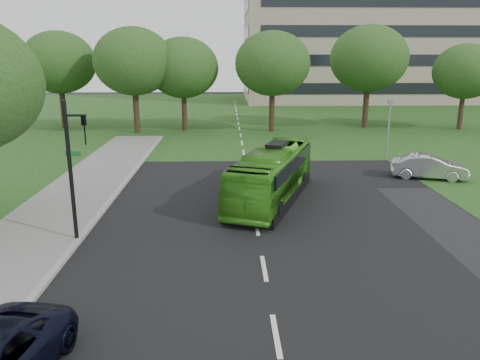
% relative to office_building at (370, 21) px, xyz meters
% --- Properties ---
extents(ground, '(160.00, 160.00, 0.00)m').
position_rel_office_building_xyz_m(ground, '(-21.96, -61.96, -12.50)').
color(ground, black).
rests_on(ground, ground).
extents(street_surfaces, '(120.00, 120.00, 0.15)m').
position_rel_office_building_xyz_m(street_surfaces, '(-22.34, -39.21, -12.47)').
color(street_surfaces, black).
rests_on(street_surfaces, ground).
extents(office_building, '(40.10, 20.10, 25.00)m').
position_rel_office_building_xyz_m(office_building, '(0.00, 0.00, 0.00)').
color(office_building, tan).
rests_on(office_building, ground).
extents(tree_park_a, '(7.32, 7.32, 9.73)m').
position_rel_office_building_xyz_m(tree_park_a, '(-31.77, -34.04, -5.90)').
color(tree_park_a, black).
rests_on(tree_park_a, ground).
extents(tree_park_b, '(6.77, 6.77, 8.88)m').
position_rel_office_building_xyz_m(tree_park_b, '(-27.36, -32.66, -6.51)').
color(tree_park_b, black).
rests_on(tree_park_b, ground).
extents(tree_park_c, '(7.09, 7.09, 9.42)m').
position_rel_office_building_xyz_m(tree_park_c, '(-18.86, -33.50, -6.11)').
color(tree_park_c, black).
rests_on(tree_park_c, ground).
extents(tree_park_d, '(7.64, 7.64, 10.10)m').
position_rel_office_building_xyz_m(tree_park_d, '(-9.15, -31.48, -5.66)').
color(tree_park_d, black).
rests_on(tree_park_d, ground).
extents(tree_park_e, '(6.21, 6.21, 8.28)m').
position_rel_office_building_xyz_m(tree_park_e, '(-0.02, -32.87, -6.87)').
color(tree_park_e, black).
rests_on(tree_park_e, ground).
extents(tree_park_f, '(7.13, 7.13, 9.52)m').
position_rel_office_building_xyz_m(tree_park_f, '(-39.69, -30.85, -6.03)').
color(tree_park_f, black).
rests_on(tree_park_f, ground).
extents(bus, '(5.28, 9.57, 2.61)m').
position_rel_office_building_xyz_m(bus, '(-20.96, -56.03, -11.19)').
color(bus, '#3C951E').
rests_on(bus, ground).
extents(sedan, '(4.57, 2.70, 1.42)m').
position_rel_office_building_xyz_m(sedan, '(-11.20, -51.96, -11.79)').
color(sedan, '#B7B7BC').
rests_on(sedan, ground).
extents(traffic_light, '(0.88, 0.23, 5.52)m').
position_rel_office_building_xyz_m(traffic_light, '(-28.98, -61.29, -9.26)').
color(traffic_light, black).
rests_on(traffic_light, ground).
extents(camera_pole, '(0.43, 0.40, 4.20)m').
position_rel_office_building_xyz_m(camera_pole, '(-11.96, -46.67, -9.79)').
color(camera_pole, gray).
rests_on(camera_pole, ground).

